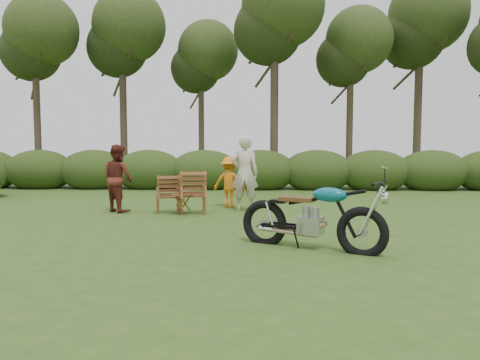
{
  "coord_description": "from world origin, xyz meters",
  "views": [
    {
      "loc": [
        -0.08,
        -7.57,
        1.66
      ],
      "look_at": [
        -0.45,
        1.75,
        0.9
      ],
      "focal_mm": 35.0,
      "sensor_mm": 36.0,
      "label": 1
    }
  ],
  "objects_px": {
    "motorcycle": "(310,248)",
    "child": "(229,207)",
    "lawn_chair_right": "(193,213)",
    "adult_b": "(119,212)",
    "adult_a": "(245,210)",
    "lawn_chair_left": "(168,212)",
    "cup": "(184,192)",
    "side_table": "(183,204)"
  },
  "relations": [
    {
      "from": "lawn_chair_right",
      "to": "adult_b",
      "type": "bearing_deg",
      "value": -15.9
    },
    {
      "from": "adult_b",
      "to": "child",
      "type": "height_order",
      "value": "adult_b"
    },
    {
      "from": "motorcycle",
      "to": "child",
      "type": "bearing_deg",
      "value": 135.53
    },
    {
      "from": "adult_a",
      "to": "child",
      "type": "distance_m",
      "value": 0.71
    },
    {
      "from": "side_table",
      "to": "adult_b",
      "type": "height_order",
      "value": "adult_b"
    },
    {
      "from": "lawn_chair_left",
      "to": "child",
      "type": "distance_m",
      "value": 1.69
    },
    {
      "from": "motorcycle",
      "to": "side_table",
      "type": "distance_m",
      "value": 4.26
    },
    {
      "from": "lawn_chair_right",
      "to": "adult_a",
      "type": "relative_size",
      "value": 0.54
    },
    {
      "from": "motorcycle",
      "to": "adult_b",
      "type": "bearing_deg",
      "value": 165.08
    },
    {
      "from": "lawn_chair_right",
      "to": "lawn_chair_left",
      "type": "distance_m",
      "value": 0.61
    },
    {
      "from": "motorcycle",
      "to": "side_table",
      "type": "xyz_separation_m",
      "value": [
        -2.57,
        3.39,
        0.23
      ]
    },
    {
      "from": "adult_a",
      "to": "adult_b",
      "type": "bearing_deg",
      "value": 7.82
    },
    {
      "from": "cup",
      "to": "child",
      "type": "bearing_deg",
      "value": 51.52
    },
    {
      "from": "lawn_chair_left",
      "to": "side_table",
      "type": "height_order",
      "value": "side_table"
    },
    {
      "from": "adult_b",
      "to": "lawn_chair_left",
      "type": "bearing_deg",
      "value": -143.27
    },
    {
      "from": "motorcycle",
      "to": "lawn_chair_left",
      "type": "bearing_deg",
      "value": 155.75
    },
    {
      "from": "side_table",
      "to": "adult_a",
      "type": "height_order",
      "value": "adult_a"
    },
    {
      "from": "lawn_chair_left",
      "to": "adult_b",
      "type": "relative_size",
      "value": 0.55
    },
    {
      "from": "motorcycle",
      "to": "child",
      "type": "relative_size",
      "value": 1.75
    },
    {
      "from": "motorcycle",
      "to": "side_table",
      "type": "bearing_deg",
      "value": 153.99
    },
    {
      "from": "cup",
      "to": "child",
      "type": "distance_m",
      "value": 1.63
    },
    {
      "from": "cup",
      "to": "motorcycle",
      "type": "bearing_deg",
      "value": -53.4
    },
    {
      "from": "adult_a",
      "to": "side_table",
      "type": "bearing_deg",
      "value": 26.16
    },
    {
      "from": "cup",
      "to": "adult_b",
      "type": "height_order",
      "value": "adult_b"
    },
    {
      "from": "motorcycle",
      "to": "cup",
      "type": "distance_m",
      "value": 4.26
    },
    {
      "from": "motorcycle",
      "to": "lawn_chair_right",
      "type": "relative_size",
      "value": 2.28
    },
    {
      "from": "side_table",
      "to": "adult_b",
      "type": "relative_size",
      "value": 0.29
    },
    {
      "from": "cup",
      "to": "lawn_chair_right",
      "type": "bearing_deg",
      "value": 41.64
    },
    {
      "from": "side_table",
      "to": "cup",
      "type": "relative_size",
      "value": 3.82
    },
    {
      "from": "side_table",
      "to": "adult_b",
      "type": "xyz_separation_m",
      "value": [
        -1.59,
        0.33,
        -0.23
      ]
    },
    {
      "from": "motorcycle",
      "to": "lawn_chair_left",
      "type": "height_order",
      "value": "motorcycle"
    },
    {
      "from": "lawn_chair_left",
      "to": "side_table",
      "type": "xyz_separation_m",
      "value": [
        0.39,
        -0.27,
        0.23
      ]
    },
    {
      "from": "lawn_chair_right",
      "to": "cup",
      "type": "distance_m",
      "value": 0.56
    },
    {
      "from": "lawn_chair_right",
      "to": "adult_b",
      "type": "relative_size",
      "value": 0.61
    },
    {
      "from": "adult_b",
      "to": "side_table",
      "type": "bearing_deg",
      "value": -152.29
    },
    {
      "from": "motorcycle",
      "to": "cup",
      "type": "bearing_deg",
      "value": 153.43
    },
    {
      "from": "adult_a",
      "to": "adult_b",
      "type": "relative_size",
      "value": 1.13
    },
    {
      "from": "lawn_chair_left",
      "to": "child",
      "type": "bearing_deg",
      "value": -160.74
    },
    {
      "from": "motorcycle",
      "to": "adult_a",
      "type": "height_order",
      "value": "adult_a"
    },
    {
      "from": "cup",
      "to": "lawn_chair_left",
      "type": "bearing_deg",
      "value": 148.69
    },
    {
      "from": "lawn_chair_left",
      "to": "child",
      "type": "xyz_separation_m",
      "value": [
        1.4,
        0.95,
        0.0
      ]
    },
    {
      "from": "lawn_chair_right",
      "to": "cup",
      "type": "relative_size",
      "value": 8.05
    }
  ]
}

